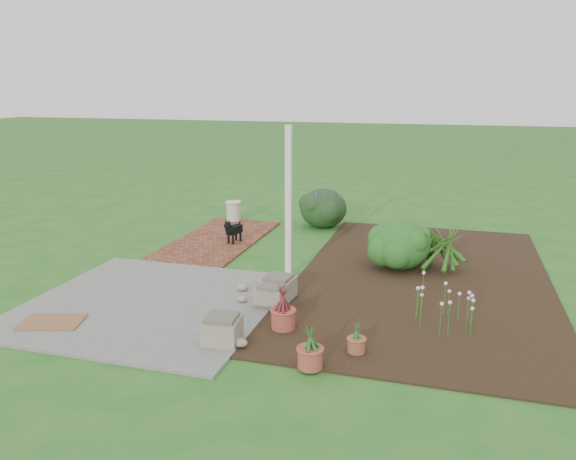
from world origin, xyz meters
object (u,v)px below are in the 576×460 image
(stone_trough_near, at_px, (222,330))
(black_dog, at_px, (233,229))
(evergreen_shrub, at_px, (401,243))
(cream_ceramic_urn, at_px, (233,211))

(stone_trough_near, relative_size, black_dog, 0.81)
(black_dog, height_order, evergreen_shrub, evergreen_shrub)
(stone_trough_near, xyz_separation_m, evergreen_shrub, (1.82, 3.62, 0.28))
(black_dog, bearing_deg, stone_trough_near, -56.12)
(stone_trough_near, bearing_deg, cream_ceramic_urn, 110.54)
(stone_trough_near, height_order, evergreen_shrub, evergreen_shrub)
(stone_trough_near, xyz_separation_m, black_dog, (-1.54, 4.22, 0.13))
(black_dog, xyz_separation_m, evergreen_shrub, (3.36, -0.59, 0.15))
(stone_trough_near, distance_m, black_dog, 4.49)
(stone_trough_near, bearing_deg, evergreen_shrub, 63.34)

